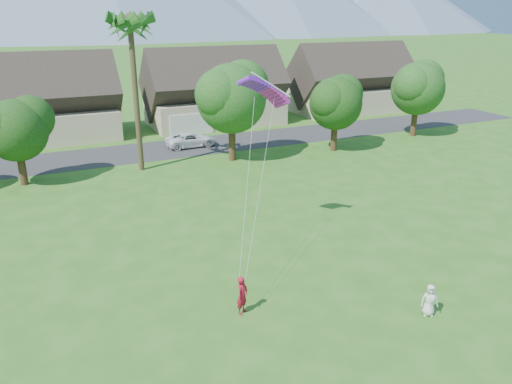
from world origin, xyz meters
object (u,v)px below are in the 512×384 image
parafoil_kite (265,88)px  parked_car (191,140)px  watcher (430,300)px  kite_flyer (242,295)px

parafoil_kite → parked_car: bearing=80.6°
watcher → parafoil_kite: (-2.99, 10.34, 7.91)m
kite_flyer → parafoil_kite: size_ratio=0.61×
kite_flyer → watcher: 8.13m
kite_flyer → parafoil_kite: 11.18m
kite_flyer → parked_car: size_ratio=0.36×
watcher → parafoil_kite: 13.35m
parafoil_kite → kite_flyer: bearing=-125.3°
kite_flyer → parafoil_kite: (4.32, 6.78, 7.76)m
kite_flyer → parked_car: 29.21m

